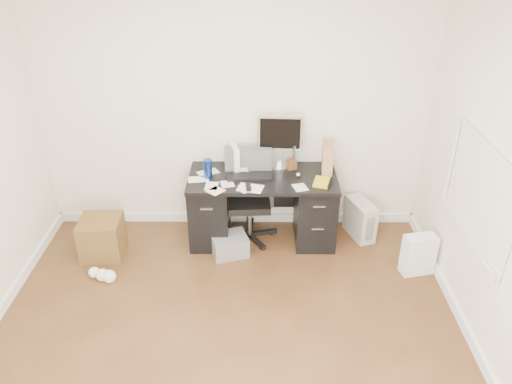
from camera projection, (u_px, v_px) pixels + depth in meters
ground at (226, 355)px, 3.96m from camera, size 4.00×4.00×0.00m
room_shell at (223, 167)px, 3.18m from camera, size 4.02×4.02×2.71m
desk at (263, 206)px, 5.21m from camera, size 1.50×0.70×0.75m
loose_papers at (243, 179)px, 4.99m from camera, size 1.10×0.60×0.00m
lcd_monitor at (280, 141)px, 5.08m from camera, size 0.48×0.29×0.58m
keyboard at (249, 177)px, 5.01m from camera, size 0.46×0.20×0.03m
computer_mouse at (298, 175)px, 5.01m from camera, size 0.07×0.07×0.05m
travel_mug at (208, 169)px, 4.97m from camera, size 0.09×0.09×0.19m
white_binder at (235, 157)px, 5.12m from camera, size 0.16×0.25×0.26m
magazine_file at (328, 158)px, 5.04m from camera, size 0.16×0.29×0.32m
pen_cup at (292, 157)px, 5.13m from camera, size 0.14×0.14×0.26m
yellow_book at (322, 182)px, 4.89m from camera, size 0.20×0.23×0.03m
paper_remote at (250, 187)px, 4.82m from camera, size 0.28×0.25×0.02m
office_chair at (249, 198)px, 5.18m from camera, size 0.59×0.59×0.98m
pc_tower at (360, 219)px, 5.35m from camera, size 0.31×0.45×0.41m
shopping_bag at (418, 254)px, 4.79m from camera, size 0.34×0.28×0.41m
wicker_basket at (102, 237)px, 5.06m from camera, size 0.43×0.43×0.41m
desk_printer at (230, 245)px, 5.11m from camera, size 0.42×0.38×0.21m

